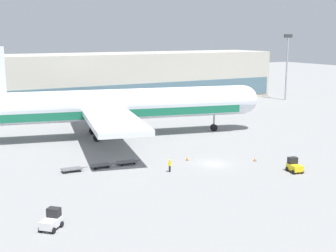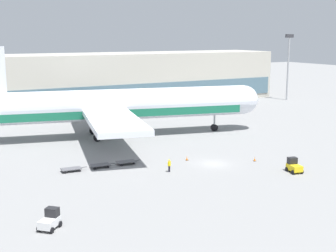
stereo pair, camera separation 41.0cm
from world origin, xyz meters
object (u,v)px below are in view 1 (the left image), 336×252
Objects in this scene: baggage_tug_mid at (294,166)px; baggage_dolly_third at (127,162)px; baggage_dolly_lead at (72,169)px; baggage_dolly_second at (101,165)px; ground_crew_near at (170,164)px; light_mast at (287,61)px; traffic_cone_far at (187,158)px; baggage_tug_foreground at (52,220)px; traffic_cone_near at (255,159)px; airplane_main at (112,106)px.

baggage_dolly_third is at bearing 63.92° from baggage_tug_mid.
baggage_dolly_lead is 4.28m from baggage_dolly_second.
baggage_tug_mid reaches higher than baggage_dolly_second.
baggage_dolly_lead is 13.82m from ground_crew_near.
light_mast is 27.41× the size of traffic_cone_far.
baggage_dolly_second is (12.04, 18.20, -0.49)m from baggage_tug_foreground.
baggage_dolly_lead is at bearing 133.86° from ground_crew_near.
traffic_cone_far reaches higher than traffic_cone_near.
baggage_dolly_lead is 8.31m from baggage_dolly_third.
ground_crew_near is at bearing 175.16° from traffic_cone_near.
light_mast is 85.63m from baggage_dolly_second.
baggage_dolly_lead is at bearing -177.24° from baggage_dolly_second.
baggage_tug_mid reaches higher than baggage_dolly_lead.
light_mast is at bearing -29.84° from baggage_tug_mid.
airplane_main is 31.09× the size of ground_crew_near.
baggage_tug_foreground is 0.73× the size of baggage_dolly_second.
traffic_cone_near is (34.00, 10.29, -0.54)m from baggage_tug_foreground.
baggage_tug_foreground is at bearing -166.64° from ground_crew_near.
traffic_cone_near is 0.97× the size of traffic_cone_far.
baggage_dolly_lead and baggage_dolly_third have the same top height.
airplane_main is at bearing 77.32° from baggage_dolly_third.
ground_crew_near is (-66.24, -48.40, -10.24)m from light_mast.
ground_crew_near is at bearing -142.30° from traffic_cone_far.
baggage_tug_mid reaches higher than baggage_dolly_third.
baggage_dolly_third is 2.03× the size of ground_crew_near.
baggage_dolly_third is at bearing 102.92° from ground_crew_near.
baggage_dolly_lead is 1.00× the size of baggage_dolly_second.
baggage_tug_mid is (-50.93, -56.81, -10.46)m from light_mast.
baggage_dolly_second and baggage_dolly_third have the same top height.
baggage_tug_mid is 3.95× the size of traffic_cone_near.
baggage_tug_foreground is 21.82m from baggage_dolly_second.
airplane_main is at bearing 99.39° from traffic_cone_far.
light_mast is 0.33× the size of airplane_main.
baggage_tug_mid is 7.31m from traffic_cone_near.
light_mast reaches higher than ground_crew_near.
traffic_cone_near reaches higher than baggage_dolly_lead.
baggage_dolly_second is at bearing 68.79° from baggage_tug_mid.
baggage_dolly_third is at bearing 0.96° from baggage_dolly_second.
baggage_tug_mid is at bearing -25.50° from baggage_dolly_lead.
baggage_tug_mid is 0.72× the size of baggage_dolly_third.
baggage_dolly_second is (-9.56, -18.84, -5.45)m from airplane_main.
baggage_tug_foreground reaches higher than baggage_dolly_second.
baggage_tug_foreground is at bearing -109.49° from baggage_dolly_lead.
traffic_cone_far is at bearing -11.24° from baggage_dolly_third.
traffic_cone_near is at bearing -31.05° from traffic_cone_far.
baggage_tug_foreground is at bearing -128.18° from baggage_dolly_third.
baggage_dolly_third is at bearing 2.76° from baggage_tug_foreground.
airplane_main is at bearing 14.24° from baggage_tug_foreground.
airplane_main is 43.16m from baggage_tug_foreground.
baggage_tug_foreground is at bearing -119.95° from baggage_dolly_second.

